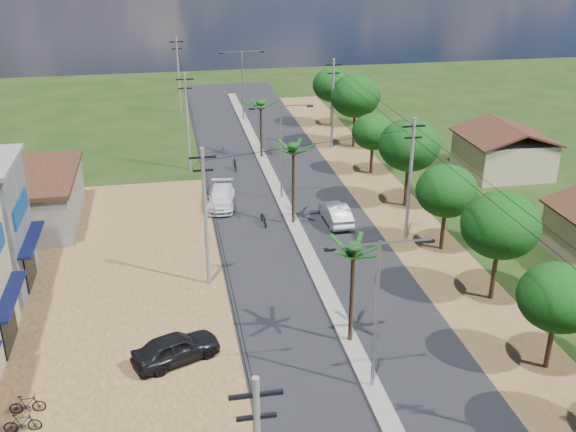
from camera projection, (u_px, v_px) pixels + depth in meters
name	position (u px, v px, depth m)	size (l,w,h in m)	color
ground	(371.00, 388.00, 32.98)	(160.00, 160.00, 0.00)	black
road	(307.00, 253.00, 46.49)	(12.00, 110.00, 0.04)	black
median	(298.00, 234.00, 49.17)	(1.00, 90.00, 0.18)	#605E56
dirt_lot_west	(71.00, 331.00, 37.63)	(18.00, 46.00, 0.04)	#54371C
dirt_shoulder_east	(424.00, 243.00, 47.94)	(5.00, 90.00, 0.03)	#54371C
low_shed	(7.00, 200.00, 50.26)	(10.40, 10.40, 3.95)	#605E56
house_east_far	(504.00, 147.00, 60.84)	(7.60, 7.50, 4.60)	tan
tree_east_b	(558.00, 298.00, 32.92)	(4.00, 4.00, 5.83)	black
tree_east_c	(500.00, 225.00, 39.00)	(4.60, 4.60, 6.83)	black
tree_east_d	(447.00, 191.00, 45.47)	(4.20, 4.20, 6.13)	black
tree_east_e	(409.00, 145.00, 52.42)	(4.80, 4.80, 7.14)	black
tree_east_f	(373.00, 132.00, 60.04)	(3.80, 3.80, 5.52)	black
tree_east_g	(355.00, 96.00, 66.82)	(5.00, 5.00, 7.38)	black
tree_east_h	(332.00, 85.00, 74.22)	(4.40, 4.40, 6.52)	black
palm_median_near	(354.00, 251.00, 34.38)	(2.00, 2.00, 6.15)	black
palm_median_mid	(293.00, 150.00, 48.66)	(2.00, 2.00, 6.55)	black
palm_median_far	(261.00, 105.00, 63.34)	(2.00, 2.00, 5.85)	black
streetlight_near	(377.00, 304.00, 31.07)	(5.10, 0.18, 8.00)	gray
streetlight_mid	(281.00, 144.00, 53.61)	(5.10, 0.18, 8.00)	gray
streetlight_far	(242.00, 79.00, 76.16)	(5.10, 0.18, 8.00)	gray
utility_pole_w_b	(205.00, 215.00, 40.71)	(1.60, 0.24, 9.00)	#605E56
utility_pole_w_c	(187.00, 120.00, 60.55)	(1.60, 0.24, 9.00)	#605E56
utility_pole_w_d	(178.00, 73.00, 79.48)	(1.60, 0.24, 9.00)	#605E56
utility_pole_e_b	(410.00, 177.00, 46.79)	(1.60, 0.24, 9.00)	#605E56
utility_pole_e_c	(333.00, 102.00, 66.62)	(1.60, 0.24, 9.00)	#605E56
car_silver_mid	(336.00, 214.00, 50.99)	(1.62, 4.65, 1.53)	#9B9DA3
car_white_far	(221.00, 198.00, 53.99)	(2.10, 5.16, 1.50)	silver
car_parked_dark	(176.00, 348.00, 34.74)	(1.84, 4.58, 1.56)	black
moto_rider_west_a	(264.00, 219.00, 50.79)	(0.67, 1.91, 1.00)	black
moto_rider_west_b	(235.00, 164.00, 62.19)	(0.52, 1.83, 1.10)	black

